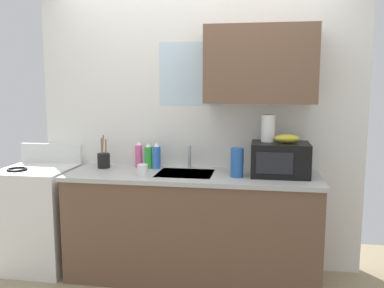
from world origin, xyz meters
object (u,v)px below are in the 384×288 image
dish_soap_bottle_pink (139,155)px  mug_white (143,170)px  dish_soap_bottle_green (148,156)px  banana_bunch (287,139)px  stove_range (39,217)px  paper_towel_roll (268,128)px  microwave (280,159)px  dish_soap_bottle_blue (157,156)px  cereal_canister (237,163)px  utensil_crock (104,160)px

dish_soap_bottle_pink → mug_white: (0.13, -0.34, -0.06)m
dish_soap_bottle_green → mug_white: size_ratio=2.37×
dish_soap_bottle_pink → mug_white: 0.37m
banana_bunch → mug_white: (-1.14, -0.19, -0.26)m
stove_range → banana_bunch: (2.15, 0.05, 0.75)m
banana_bunch → mug_white: size_ratio=2.11×
paper_towel_roll → stove_range: bearing=-177.2°
microwave → dish_soap_bottle_blue: bearing=173.4°
banana_bunch → dish_soap_bottle_blue: (-1.10, 0.12, -0.20)m
paper_towel_roll → cereal_canister: size_ratio=0.94×
paper_towel_roll → dish_soap_bottle_pink: bearing=174.7°
microwave → paper_towel_roll: 0.27m
dish_soap_bottle_green → cereal_canister: cereal_canister is taller
dish_soap_bottle_green → utensil_crock: 0.40m
dish_soap_bottle_green → cereal_canister: 0.82m
utensil_crock → cereal_canister: bearing=-8.2°
stove_range → paper_towel_roll: 2.17m
stove_range → banana_bunch: banana_bunch is taller
dish_soap_bottle_blue → stove_range: bearing=-171.0°
banana_bunch → dish_soap_bottle_pink: 1.30m
microwave → dish_soap_bottle_pink: bearing=172.7°
dish_soap_bottle_pink → dish_soap_bottle_blue: bearing=-11.5°
utensil_crock → paper_towel_roll: bearing=-0.8°
microwave → mug_white: size_ratio=4.84×
paper_towel_roll → dish_soap_bottle_green: bearing=175.9°
dish_soap_bottle_pink → dish_soap_bottle_green: bearing=-17.6°
stove_range → utensil_crock: utensil_crock is taller
banana_bunch → dish_soap_bottle_blue: banana_bunch is taller
dish_soap_bottle_blue → banana_bunch: bearing=-6.2°
stove_range → cereal_canister: 1.85m
cereal_canister → utensil_crock: bearing=171.8°
cereal_canister → mug_white: 0.76m
stove_range → mug_white: bearing=-8.1°
cereal_canister → microwave: bearing=16.2°
paper_towel_roll → mug_white: size_ratio=2.32×
paper_towel_roll → mug_white: paper_towel_roll is taller
paper_towel_roll → cereal_canister: paper_towel_roll is taller
stove_range → dish_soap_bottle_pink: bearing=12.9°
dish_soap_bottle_green → dish_soap_bottle_pink: 0.10m
paper_towel_roll → utensil_crock: paper_towel_roll is taller
banana_bunch → mug_white: bearing=-170.6°
microwave → dish_soap_bottle_pink: 1.24m
paper_towel_roll → cereal_canister: bearing=-148.0°
stove_range → dish_soap_bottle_green: 1.13m
paper_towel_roll → mug_white: bearing=-166.4°
dish_soap_bottle_pink → mug_white: dish_soap_bottle_pink is taller
dish_soap_bottle_blue → dish_soap_bottle_green: dish_soap_bottle_blue is taller
banana_bunch → dish_soap_bottle_pink: (-1.28, 0.15, -0.19)m
paper_towel_roll → dish_soap_bottle_blue: 0.99m
dish_soap_bottle_pink → cereal_canister: size_ratio=1.01×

